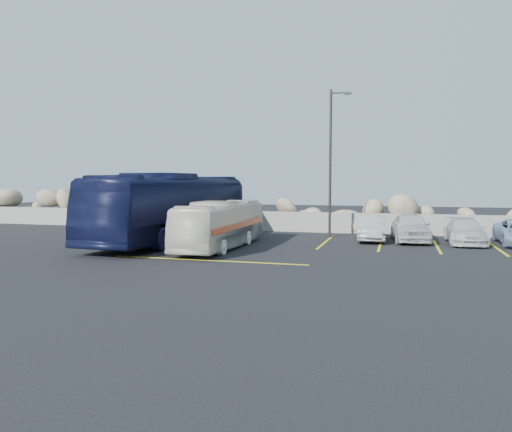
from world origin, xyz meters
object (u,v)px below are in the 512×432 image
(tour_coach, at_px, (173,207))
(car_a, at_px, (410,227))
(lamppost, at_px, (331,159))
(car_c, at_px, (465,231))
(vintage_bus, at_px, (221,225))
(car_b, at_px, (371,229))

(tour_coach, height_order, car_a, tour_coach)
(lamppost, relative_size, car_c, 1.91)
(lamppost, height_order, tour_coach, lamppost)
(vintage_bus, xyz_separation_m, tour_coach, (-3.26, 1.75, 0.65))
(lamppost, bearing_deg, car_b, -23.93)
(car_c, bearing_deg, car_b, 178.99)
(vintage_bus, xyz_separation_m, car_a, (8.43, 4.99, -0.36))
(tour_coach, distance_m, car_b, 10.28)
(vintage_bus, height_order, tour_coach, tour_coach)
(car_a, height_order, car_b, car_a)
(vintage_bus, bearing_deg, lamppost, 53.50)
(car_b, xyz_separation_m, car_c, (4.51, 0.02, -0.03))
(car_a, bearing_deg, vintage_bus, -154.96)
(car_a, bearing_deg, car_b, -179.56)
(car_a, xyz_separation_m, car_b, (-1.93, -0.20, -0.10))
(lamppost, relative_size, car_a, 1.86)
(lamppost, distance_m, car_c, 7.74)
(vintage_bus, height_order, car_a, vintage_bus)
(tour_coach, xyz_separation_m, car_c, (14.27, 3.06, -1.13))
(car_b, bearing_deg, car_a, 2.64)
(lamppost, xyz_separation_m, car_c, (6.73, -0.96, -3.69))
(vintage_bus, relative_size, car_b, 2.04)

